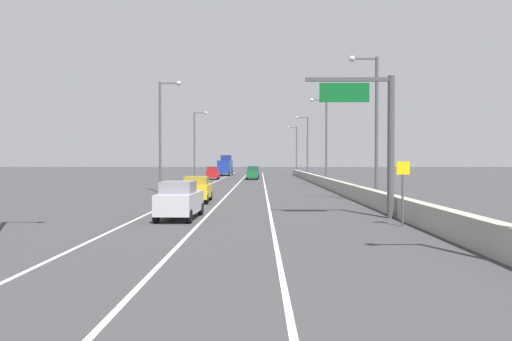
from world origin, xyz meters
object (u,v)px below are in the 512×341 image
Objects in this scene: car_green_0 at (252,173)px; car_blue_2 at (254,172)px; car_red_1 at (213,173)px; box_truck at (225,166)px; overhead_sign_gantry at (377,129)px; car_silver_3 at (180,200)px; car_yellow_4 at (197,189)px; lamp_post_left_far at (196,141)px; lamp_post_right_fifth at (295,147)px; lamp_post_right_fourth at (306,143)px; lamp_post_left_mid at (163,129)px; lamp_post_right_third at (324,136)px; speed_advisory_sign at (403,188)px; lamp_post_right_second at (373,119)px.

car_blue_2 reaches higher than car_green_0.
car_red_1 is 20.28m from box_truck.
overhead_sign_gantry is 1.69× the size of car_silver_3.
car_blue_2 is at bearing 89.15° from car_green_0.
overhead_sign_gantry is at bearing -41.51° from car_yellow_4.
lamp_post_left_far reaches higher than car_yellow_4.
box_truck is at bearing 100.50° from overhead_sign_gantry.
lamp_post_right_fifth is 17.23m from box_truck.
car_yellow_4 is at bearing -105.04° from lamp_post_right_fourth.
car_blue_2 reaches higher than car_red_1.
overhead_sign_gantry is at bearing -52.53° from lamp_post_left_mid.
lamp_post_right_fifth reaches higher than car_red_1.
car_blue_2 is at bearing 97.21° from overhead_sign_gantry.
lamp_post_right_third is at bearing 61.82° from car_yellow_4.
car_blue_2 is at bearing 77.62° from lamp_post_left_mid.
car_silver_3 is (5.13, -20.58, -5.09)m from lamp_post_left_mid.
lamp_post_right_fifth is at bearing 89.15° from speed_advisory_sign.
speed_advisory_sign reaches higher than car_green_0.
lamp_post_right_third and lamp_post_left_far have the same top height.
car_green_0 is 0.47× the size of box_truck.
lamp_post_right_second is 64.21m from box_truck.
lamp_post_left_mid is (-15.45, 20.15, 1.35)m from overhead_sign_gantry.
car_silver_3 is at bearing -75.99° from lamp_post_left_mid.
speed_advisory_sign is 56.38m from car_red_1.
lamp_post_right_third reaches higher than car_green_0.
car_silver_3 is at bearing -83.24° from lamp_post_left_far.
car_silver_3 is at bearing -93.02° from car_blue_2.
lamp_post_right_fourth is 10.42m from car_blue_2.
speed_advisory_sign reaches higher than car_silver_3.
box_truck is at bearing 105.75° from car_green_0.
lamp_post_right_third is at bearing -89.95° from lamp_post_right_fifth.
car_green_0 is at bearing -150.03° from lamp_post_right_fourth.
speed_advisory_sign is 13.41m from lamp_post_right_second.
lamp_post_right_third reaches higher than speed_advisory_sign.
lamp_post_right_third is 20.76m from car_green_0.
lamp_post_right_second and lamp_post_left_mid have the same top height.
box_truck is (-14.99, 38.97, -4.17)m from lamp_post_right_third.
lamp_post_left_mid reaches higher than car_green_0.
car_yellow_4 is at bearing 180.00° from lamp_post_right_second.
lamp_post_right_fifth is 2.65× the size of car_green_0.
overhead_sign_gantry is 58.02m from car_blue_2.
lamp_post_right_second is 1.00× the size of lamp_post_right_fourth.
car_red_1 is (2.24, 3.43, -5.05)m from lamp_post_left_far.
lamp_post_right_second is (2.08, 9.51, 1.35)m from overhead_sign_gantry.
box_truck is (-13.28, 71.71, -2.82)m from overhead_sign_gantry.
car_silver_3 is at bearing 166.11° from speed_advisory_sign.
car_blue_2 is 1.12× the size of car_yellow_4.
box_truck is at bearing 133.67° from lamp_post_right_fourth.
lamp_post_right_fourth is at bearing 88.22° from overhead_sign_gantry.
box_truck reaches higher than car_silver_3.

